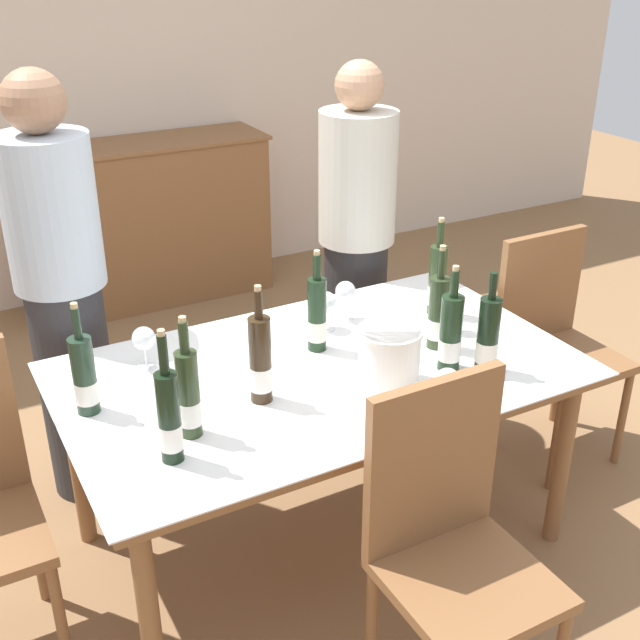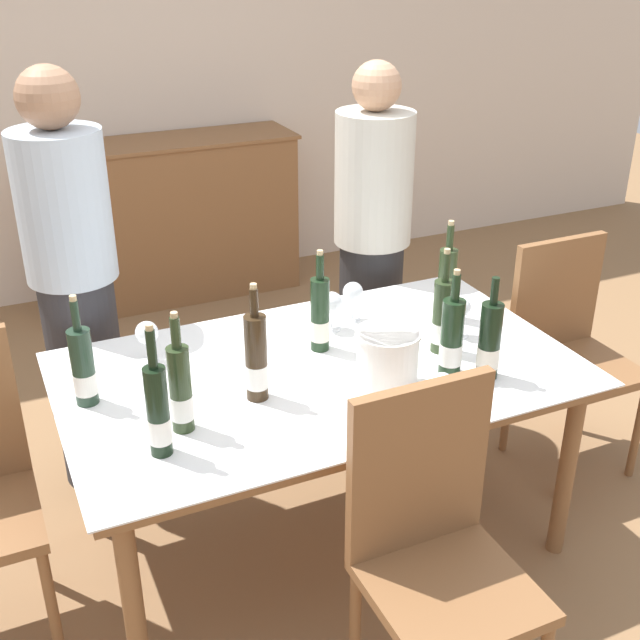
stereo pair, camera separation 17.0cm
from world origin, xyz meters
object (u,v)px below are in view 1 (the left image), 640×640
(dining_table, at_px, (320,385))
(wine_bottle_1, at_px, (438,314))
(wine_bottle_7, at_px, (437,281))
(chair_right_end, at_px, (552,332))
(wine_bottle_2, at_px, (488,337))
(wine_glass_3, at_px, (447,383))
(sideboard_cabinet, at_px, (148,222))
(wine_bottle_0, at_px, (260,362))
(wine_bottle_8, at_px, (84,377))
(wine_bottle_6, at_px, (451,335))
(chair_near_front, at_px, (450,534))
(ice_bucket, at_px, (389,356))
(wine_glass_0, at_px, (326,304))
(wine_glass_4, at_px, (345,292))
(person_host, at_px, (64,298))
(person_guest_left, at_px, (356,248))
(wine_glass_2, at_px, (144,340))
(wine_glass_1, at_px, (454,305))
(wine_bottle_3, at_px, (189,395))
(wine_bottle_4, at_px, (317,316))
(wine_bottle_5, at_px, (169,418))

(dining_table, distance_m, wine_bottle_1, 0.48)
(wine_bottle_7, height_order, chair_right_end, wine_bottle_7)
(wine_bottle_2, relative_size, wine_glass_3, 2.43)
(sideboard_cabinet, distance_m, wine_bottle_1, 2.52)
(wine_bottle_0, distance_m, wine_bottle_8, 0.53)
(wine_bottle_6, bearing_deg, wine_bottle_0, 169.45)
(wine_bottle_7, bearing_deg, chair_near_front, -123.32)
(ice_bucket, relative_size, wine_glass_0, 1.40)
(sideboard_cabinet, xyz_separation_m, wine_glass_4, (0.11, -2.13, 0.35))
(ice_bucket, bearing_deg, person_host, 130.75)
(wine_bottle_8, xyz_separation_m, person_guest_left, (1.34, 0.65, -0.05))
(wine_bottle_6, relative_size, wine_glass_2, 2.47)
(wine_bottle_2, relative_size, wine_bottle_7, 0.92)
(sideboard_cabinet, relative_size, person_guest_left, 0.91)
(wine_glass_1, bearing_deg, wine_bottle_7, 76.14)
(wine_bottle_1, height_order, wine_bottle_6, wine_bottle_1)
(chair_near_front, bearing_deg, wine_glass_2, 116.84)
(wine_glass_2, bearing_deg, wine_bottle_3, -90.86)
(wine_bottle_7, height_order, chair_near_front, wine_bottle_7)
(dining_table, distance_m, person_guest_left, 0.96)
(sideboard_cabinet, relative_size, person_host, 0.88)
(wine_bottle_7, relative_size, person_host, 0.23)
(chair_right_end, bearing_deg, sideboard_cabinet, 113.11)
(wine_bottle_7, bearing_deg, wine_glass_0, 169.62)
(wine_bottle_4, height_order, wine_glass_2, wine_bottle_4)
(wine_bottle_3, xyz_separation_m, wine_bottle_6, (0.89, -0.04, -0.01))
(wine_bottle_4, xyz_separation_m, person_guest_left, (0.53, 0.62, -0.06))
(wine_glass_4, bearing_deg, wine_bottle_1, -64.02)
(ice_bucket, distance_m, wine_bottle_3, 0.66)
(wine_glass_0, height_order, person_guest_left, person_guest_left)
(sideboard_cabinet, xyz_separation_m, wine_bottle_1, (0.28, -2.48, 0.37))
(wine_bottle_0, distance_m, person_guest_left, 1.19)
(dining_table, bearing_deg, wine_bottle_6, -28.45)
(wine_bottle_4, distance_m, wine_glass_1, 0.51)
(wine_glass_0, bearing_deg, wine_bottle_7, -10.38)
(wine_bottle_5, relative_size, chair_near_front, 0.40)
(person_host, bearing_deg, wine_glass_0, -30.99)
(wine_bottle_3, relative_size, wine_glass_4, 2.50)
(wine_bottle_2, distance_m, chair_right_end, 0.82)
(wine_bottle_3, bearing_deg, sideboard_cabinet, 75.46)
(wine_bottle_5, relative_size, wine_glass_0, 2.71)
(dining_table, xyz_separation_m, wine_bottle_3, (-0.51, -0.16, 0.20))
(wine_bottle_6, xyz_separation_m, person_guest_left, (0.21, 0.96, -0.06))
(sideboard_cabinet, height_order, chair_near_front, chair_near_front)
(sideboard_cabinet, relative_size, wine_glass_0, 9.77)
(wine_bottle_7, bearing_deg, person_guest_left, 90.57)
(ice_bucket, xyz_separation_m, chair_right_end, (1.00, 0.28, -0.29))
(wine_bottle_0, bearing_deg, person_guest_left, 44.74)
(wine_bottle_7, bearing_deg, sideboard_cabinet, 101.10)
(wine_bottle_6, relative_size, chair_right_end, 0.39)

